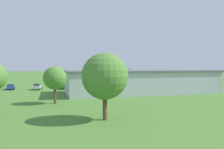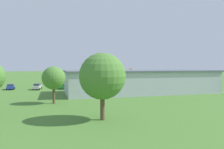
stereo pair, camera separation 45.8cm
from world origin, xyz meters
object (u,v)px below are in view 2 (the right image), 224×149
Objects in this scene: person_crossing_taxiway at (168,82)px; person_at_fence_line at (88,84)px; car_blue at (11,87)px; windsock at (130,70)px; person_watching_takeoff at (162,83)px; hangar at (140,81)px; car_green at (62,86)px; person_beside_truck at (145,83)px; car_silver at (37,86)px; person_walking_on_apron at (167,84)px; biplane at (104,69)px; tree_behind_hangar_left at (54,78)px; tree_by_windsock at (102,76)px.

person_at_fence_line is at bearing 4.23° from person_crossing_taxiway.
windsock reaches higher than car_blue.
person_watching_takeoff is (-46.58, -0.90, -0.06)m from car_blue.
person_watching_takeoff is (-14.13, -16.30, -2.00)m from hangar.
person_beside_truck reaches higher than car_green.
car_green is 13.98m from car_blue.
person_walking_on_apron is at bearing -179.63° from car_silver.
person_crossing_taxiway is at bearing 125.98° from windsock.
person_beside_truck is at bearing -168.47° from car_green.
biplane is 45.31m from tree_behind_hangar_left.
person_at_fence_line is 25.24m from person_walking_on_apron.
person_walking_on_apron is 1.10× the size of person_watching_takeoff.
car_green is 2.73× the size of person_watching_takeoff.
car_blue is 44.53m from windsock.
person_watching_takeoff is (0.38, -2.56, -0.09)m from person_walking_on_apron.
person_at_fence_line is at bearing -95.61° from tree_by_windsock.
tree_by_windsock is (14.58, 24.59, 2.55)m from hangar.
tree_behind_hangar_left is (34.60, 27.44, 3.69)m from person_watching_takeoff.
car_green is 0.88× the size of car_silver.
tree_behind_hangar_left is at bearing 45.73° from person_beside_truck.
person_beside_truck is at bearing 136.16° from biplane.
tree_by_windsock is (32.49, 44.11, 4.44)m from person_crossing_taxiway.
hangar is 22.81× the size of person_beside_truck.
tree_by_windsock is at bearing 52.80° from person_walking_on_apron.
tree_by_windsock is at bearing 96.00° from car_green.
car_green is at bearing 35.17° from windsock.
car_silver is 2.97× the size of person_beside_truck.
biplane is 1.49× the size of windsock.
person_crossing_taxiway reaches higher than person_watching_takeoff.
person_beside_truck is (5.40, -5.47, -0.05)m from person_walking_on_apron.
car_blue is at bearing -14.84° from car_silver.
windsock is (-8.41, -32.59, 2.24)m from hangar.
tree_by_windsock is at bearing 59.33° from hangar.
windsock is (-28.89, -43.73, 0.55)m from tree_behind_hangar_left.
biplane is at bearing -43.84° from person_beside_truck.
person_walking_on_apron is 6.70m from person_crossing_taxiway.
car_green is at bearing 9.27° from person_crossing_taxiway.
windsock is at bearing -70.68° from person_watching_takeoff.
car_blue is 22.08m from person_at_fence_line.
car_silver is at bearing 0.37° from person_walking_on_apron.
hangar reaches higher than car_silver.
car_blue is at bearing 5.25° from person_at_fence_line.
person_watching_takeoff is at bearing 177.39° from person_at_fence_line.
person_beside_truck is at bearing -174.77° from person_at_fence_line.
car_blue is (32.45, -15.40, -1.94)m from hangar.
car_silver is at bearing -79.03° from tree_behind_hangar_left.
windsock is at bearing -169.30° from biplane.
car_blue is at bearing -65.93° from tree_by_windsock.
windsock reaches higher than person_crossing_taxiway.
hangar is at bearing 64.62° from person_beside_truck.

